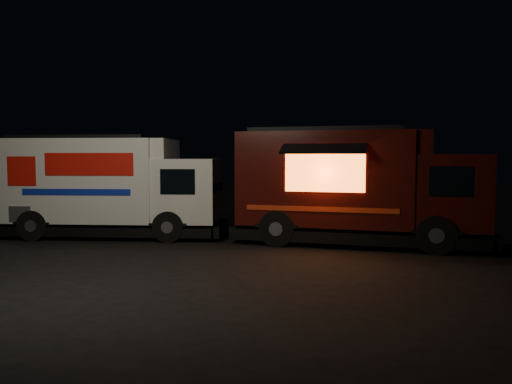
% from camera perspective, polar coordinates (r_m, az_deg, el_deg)
% --- Properties ---
extents(ground, '(80.00, 80.00, 0.00)m').
position_cam_1_polar(ground, '(12.90, -8.35, -7.39)').
color(ground, black).
rests_on(ground, ground).
extents(white_truck, '(7.27, 2.93, 3.22)m').
position_cam_1_polar(white_truck, '(16.65, -15.91, 0.65)').
color(white_truck, silver).
rests_on(white_truck, ground).
extents(red_truck, '(7.61, 3.70, 3.40)m').
position_cam_1_polar(red_truck, '(14.96, 11.80, 0.69)').
color(red_truck, '#340A09').
rests_on(red_truck, ground).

